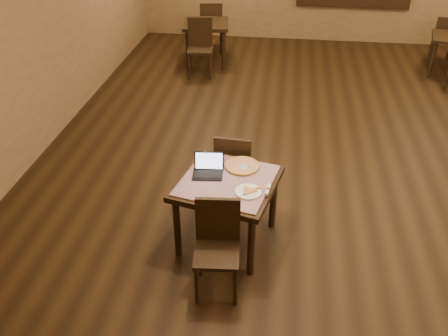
# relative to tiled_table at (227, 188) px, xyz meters

# --- Properties ---
(ground) EXTENTS (10.00, 10.00, 0.00)m
(ground) POSITION_rel_tiled_table_xyz_m (1.27, 1.79, -0.66)
(ground) COLOR black
(ground) RESTS_ON ground
(wall_left) EXTENTS (0.02, 10.00, 3.00)m
(wall_left) POSITION_rel_tiled_table_xyz_m (-2.73, 1.79, 0.84)
(wall_left) COLOR olive
(wall_left) RESTS_ON ground
(tiled_table) EXTENTS (1.10, 1.10, 0.76)m
(tiled_table) POSITION_rel_tiled_table_xyz_m (0.00, 0.00, 0.00)
(tiled_table) COLOR black
(tiled_table) RESTS_ON ground
(chair_main_near) EXTENTS (0.43, 0.43, 0.92)m
(chair_main_near) POSITION_rel_tiled_table_xyz_m (-0.01, -0.62, -0.14)
(chair_main_near) COLOR black
(chair_main_near) RESTS_ON ground
(chair_main_far) EXTENTS (0.43, 0.43, 0.92)m
(chair_main_far) POSITION_rel_tiled_table_xyz_m (-0.01, 0.62, -0.14)
(chair_main_far) COLOR black
(chair_main_far) RESTS_ON ground
(laptop) EXTENTS (0.31, 0.25, 0.20)m
(laptop) POSITION_rel_tiled_table_xyz_m (-0.20, 0.10, 0.16)
(laptop) COLOR black
(laptop) RESTS_ON tiled_table
(plate) EXTENTS (0.25, 0.25, 0.01)m
(plate) POSITION_rel_tiled_table_xyz_m (0.22, -0.18, 0.11)
(plate) COLOR white
(plate) RESTS_ON tiled_table
(pizza_slice) EXTENTS (0.24, 0.24, 0.02)m
(pizza_slice) POSITION_rel_tiled_table_xyz_m (0.22, -0.18, 0.13)
(pizza_slice) COLOR beige
(pizza_slice) RESTS_ON plate
(pizza_pan) EXTENTS (0.35, 0.35, 0.01)m
(pizza_pan) POSITION_rel_tiled_table_xyz_m (0.12, 0.24, 0.11)
(pizza_pan) COLOR silver
(pizza_pan) RESTS_ON tiled_table
(pizza_whole) EXTENTS (0.35, 0.35, 0.02)m
(pizza_whole) POSITION_rel_tiled_table_xyz_m (0.12, 0.24, 0.12)
(pizza_whole) COLOR beige
(pizza_whole) RESTS_ON pizza_pan
(spatula) EXTENTS (0.20, 0.24, 0.01)m
(spatula) POSITION_rel_tiled_table_xyz_m (0.14, 0.22, 0.13)
(spatula) COLOR silver
(spatula) RESTS_ON pizza_whole
(napkin_roll) EXTENTS (0.05, 0.17, 0.04)m
(napkin_roll) POSITION_rel_tiled_table_xyz_m (0.40, -0.14, 0.12)
(napkin_roll) COLOR white
(napkin_roll) RESTS_ON tiled_table
(other_table_a_chair_far) EXTENTS (0.47, 0.47, 0.91)m
(other_table_a_chair_far) POSITION_rel_tiled_table_xyz_m (3.43, 5.64, -0.15)
(other_table_a_chair_far) COLOR black
(other_table_a_chair_far) RESTS_ON ground
(other_table_b) EXTENTS (0.94, 0.94, 0.79)m
(other_table_b) POSITION_rel_tiled_table_xyz_m (-1.06, 5.07, -0.01)
(other_table_b) COLOR black
(other_table_b) RESTS_ON ground
(other_table_b_chair_near) EXTENTS (0.49, 0.49, 1.02)m
(other_table_b_chair_near) POSITION_rel_tiled_table_xyz_m (-1.08, 4.48, -0.09)
(other_table_b_chair_near) COLOR black
(other_table_b_chair_near) RESTS_ON ground
(other_table_b_chair_far) EXTENTS (0.49, 0.49, 1.02)m
(other_table_b_chair_far) POSITION_rel_tiled_table_xyz_m (-1.05, 5.66, -0.09)
(other_table_b_chair_far) COLOR black
(other_table_b_chair_far) RESTS_ON ground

